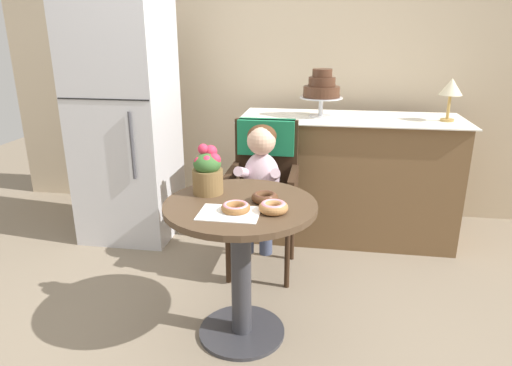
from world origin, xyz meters
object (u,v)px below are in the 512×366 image
object	(u,v)px
table_lamp	(451,89)
refrigerator	(126,123)
wicker_chair	(264,172)
donut_front	(236,207)
cafe_table	(241,244)
tiered_cake_stand	(322,89)
seated_child	(261,173)
donut_mid	(265,197)
donut_side	(273,207)
flower_vase	(208,171)

from	to	relation	value
table_lamp	refrigerator	world-z (taller)	refrigerator
wicker_chair	donut_front	size ratio (longest dim) A/B	7.33
donut_front	refrigerator	world-z (taller)	refrigerator
cafe_table	tiered_cake_stand	xyz separation A→B (m)	(0.33, 1.30, 0.59)
seated_child	donut_front	distance (m)	0.71
cafe_table	donut_front	size ratio (longest dim) A/B	5.53
donut_mid	donut_side	bearing A→B (deg)	-65.87
wicker_chair	table_lamp	world-z (taller)	table_lamp
refrigerator	table_lamp	bearing A→B (deg)	4.25
tiered_cake_stand	cafe_table	bearing A→B (deg)	-104.30
seated_child	donut_side	world-z (taller)	seated_child
seated_child	flower_vase	xyz separation A→B (m)	(-0.19, -0.49, 0.15)
wicker_chair	flower_vase	bearing A→B (deg)	-107.22
donut_side	tiered_cake_stand	bearing A→B (deg)	83.20
seated_child	tiered_cake_stand	world-z (taller)	tiered_cake_stand
cafe_table	flower_vase	size ratio (longest dim) A/B	2.97
wicker_chair	refrigerator	world-z (taller)	refrigerator
table_lamp	refrigerator	distance (m)	2.25
table_lamp	wicker_chair	bearing A→B (deg)	-156.53
donut_side	table_lamp	distance (m)	1.73
cafe_table	seated_child	distance (m)	0.62
donut_side	table_lamp	size ratio (longest dim) A/B	0.46
wicker_chair	donut_front	world-z (taller)	wicker_chair
donut_front	flower_vase	xyz separation A→B (m)	(-0.18, 0.22, 0.09)
donut_side	refrigerator	distance (m)	1.70
seated_child	table_lamp	bearing A→B (deg)	29.54
cafe_table	refrigerator	distance (m)	1.56
donut_mid	tiered_cake_stand	distance (m)	1.33
flower_vase	refrigerator	world-z (taller)	refrigerator
cafe_table	tiered_cake_stand	bearing A→B (deg)	75.70
donut_side	wicker_chair	bearing A→B (deg)	100.69
table_lamp	refrigerator	size ratio (longest dim) A/B	0.17
cafe_table	wicker_chair	world-z (taller)	wicker_chair
wicker_chair	donut_front	bearing A→B (deg)	-91.42
donut_front	table_lamp	world-z (taller)	table_lamp
donut_mid	table_lamp	size ratio (longest dim) A/B	0.44
seated_child	table_lamp	world-z (taller)	table_lamp
cafe_table	wicker_chair	bearing A→B (deg)	89.53
donut_front	table_lamp	bearing A→B (deg)	49.27
seated_child	flower_vase	bearing A→B (deg)	-111.03
donut_side	flower_vase	bearing A→B (deg)	150.14
flower_vase	tiered_cake_stand	xyz separation A→B (m)	(0.51, 1.19, 0.26)
donut_side	flower_vase	xyz separation A→B (m)	(-0.35, 0.20, 0.09)
table_lamp	flower_vase	bearing A→B (deg)	-139.72
seated_child	tiered_cake_stand	bearing A→B (deg)	65.09
donut_front	donut_mid	world-z (taller)	donut_mid
wicker_chair	tiered_cake_stand	xyz separation A→B (m)	(0.33, 0.54, 0.46)
cafe_table	donut_mid	world-z (taller)	donut_mid
cafe_table	refrigerator	xyz separation A→B (m)	(-1.05, 1.10, 0.34)
wicker_chair	table_lamp	distance (m)	1.37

